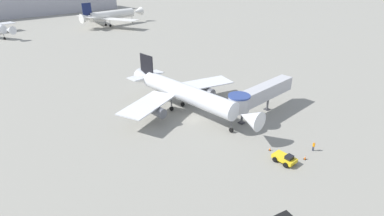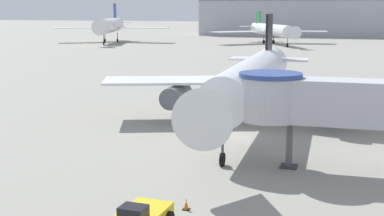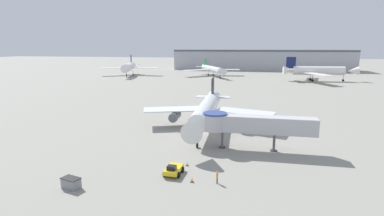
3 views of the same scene
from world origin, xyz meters
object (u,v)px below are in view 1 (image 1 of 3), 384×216
Objects in this scene: traffic_cone_apron_front at (305,158)px; traffic_cone_near_nose at (270,149)px; pushback_tug_yellow at (285,158)px; background_jet_navy_tail at (111,15)px; ground_crew_marshaller at (314,146)px; jet_bridge at (258,95)px; main_airplane at (184,93)px.

traffic_cone_apron_front is 1.13× the size of traffic_cone_near_nose.
background_jet_navy_tail reaches higher than pushback_tug_yellow.
traffic_cone_near_nose is (1.16, 3.41, -0.43)m from pushback_tug_yellow.
pushback_tug_yellow is 6.44m from ground_crew_marshaller.
background_jet_navy_tail is (40.56, 124.26, 4.53)m from pushback_tug_yellow.
jet_bridge reaches higher than traffic_cone_apron_front.
ground_crew_marshaller reaches higher than traffic_cone_apron_front.
jet_bridge is 15.03m from ground_crew_marshaller.
main_airplane reaches higher than pushback_tug_yellow.
background_jet_navy_tail is (39.91, 100.37, 1.13)m from main_airplane.
pushback_tug_yellow is at bearing -129.21° from jet_bridge.
traffic_cone_near_nose is (-1.86, 5.20, -0.04)m from traffic_cone_apron_front.
ground_crew_marshaller is at bearing -105.71° from jet_bridge.
traffic_cone_apron_front is 0.42× the size of ground_crew_marshaller.
traffic_cone_apron_front is (3.02, -1.79, -0.39)m from pushback_tug_yellow.
traffic_cone_apron_front is (2.37, -25.69, -3.79)m from main_airplane.
main_airplane is at bearing 91.42° from traffic_cone_near_nose.
traffic_cone_apron_front is (-7.01, -14.43, -4.19)m from jet_bridge.
jet_bridge is 30.64× the size of traffic_cone_near_nose.
pushback_tug_yellow is at bearing -108.83° from traffic_cone_near_nose.
ground_crew_marshaller is at bearing -10.36° from pushback_tug_yellow.
jet_bridge is 13.48m from traffic_cone_near_nose.
jet_bridge is 115.72m from background_jet_navy_tail.
traffic_cone_apron_front is 0.02× the size of background_jet_navy_tail.
pushback_tug_yellow is 2.16× the size of ground_crew_marshaller.
ground_crew_marshaller is at bearing 5.66° from traffic_cone_apron_front.
traffic_cone_near_nose is (-8.86, -9.23, -4.23)m from jet_bridge.
traffic_cone_apron_front is at bearing -70.31° from traffic_cone_near_nose.
main_airplane is 20.08× the size of ground_crew_marshaller.
jet_bridge is at bearing -52.24° from main_airplane.
ground_crew_marshaller is at bearing -79.55° from main_airplane.
jet_bridge reaches higher than ground_crew_marshaller.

